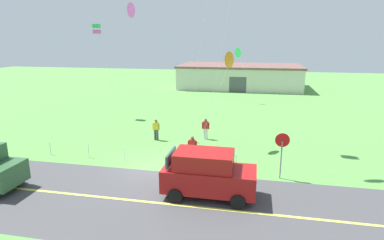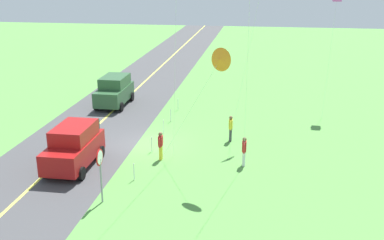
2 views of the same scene
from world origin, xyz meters
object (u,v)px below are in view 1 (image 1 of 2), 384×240
Objects in this scene: kite_red_low at (132,10)px; kite_orange_near at (97,29)px; person_adult_near at (156,129)px; kite_blue_mid at (230,60)px; warehouse_distant at (240,76)px; stop_sign at (282,147)px; person_child_watcher at (206,128)px; kite_green_far at (238,53)px; person_adult_companion at (192,148)px; car_suv_foreground at (208,174)px.

kite_red_low is 7.63m from kite_orange_near.
kite_red_low is (-2.10, 1.52, 8.52)m from person_adult_near.
kite_blue_mid reaches higher than person_adult_near.
kite_red_low is at bearing -104.21° from warehouse_distant.
stop_sign is 1.60× the size of person_child_watcher.
kite_green_far is 0.73× the size of kite_orange_near.
kite_green_far is (-0.39, 16.30, -0.20)m from kite_blue_mid.
kite_blue_mid reaches higher than kite_green_far.
stop_sign is 14.72m from kite_red_low.
person_adult_near is at bearing 80.76° from person_adult_companion.
kite_orange_near is at bearing -18.68° from person_child_watcher.
kite_blue_mid is (-3.27, 4.88, 4.19)m from stop_sign.
warehouse_distant is (-0.72, 28.37, -4.24)m from kite_blue_mid.
kite_red_low is 0.54× the size of warehouse_distant.
stop_sign is 0.14× the size of warehouse_distant.
kite_orange_near is 0.47× the size of warehouse_distant.
kite_orange_near reaches higher than kite_blue_mid.
kite_red_low reaches higher than person_child_watcher.
kite_green_far is 0.35× the size of warehouse_distant.
kite_orange_near is 25.63m from warehouse_distant.
warehouse_distant is at bearing 91.53° from kite_green_far.
person_adult_companion is at bearing -94.39° from kite_green_far.
stop_sign is 10.07m from person_adult_near.
kite_orange_near is at bearing -143.17° from kite_green_far.
car_suv_foreground is 0.24× the size of warehouse_distant.
kite_red_low is (-10.72, 6.64, 7.58)m from stop_sign.
person_child_watcher is at bearing -26.64° from kite_orange_near.
kite_blue_mid is 16.31m from kite_green_far.
kite_blue_mid is at bearing 153.97° from person_child_watcher.
person_child_watcher is at bearing -95.29° from kite_green_far.
person_adult_near is (-8.63, 5.12, -0.94)m from stop_sign.
stop_sign is at bearing -70.12° from person_adult_companion.
person_adult_near is 0.09× the size of warehouse_distant.
kite_blue_mid is (1.90, 3.33, 5.13)m from person_adult_companion.
person_child_watcher is at bearing -124.63° from person_adult_near.
warehouse_distant is (1.07, 27.17, 0.89)m from person_child_watcher.
person_child_watcher is 0.16× the size of kite_red_low.
kite_green_far is at bearing 91.39° from kite_blue_mid.
kite_orange_near is at bearing 84.15° from person_adult_companion.
kite_red_low reaches higher than warehouse_distant.
stop_sign reaches higher than person_adult_companion.
kite_orange_near reaches higher than person_adult_companion.
car_suv_foreground is 4.54m from stop_sign.
kite_orange_near reaches higher than car_suv_foreground.
kite_orange_near is (-16.29, 11.73, 6.44)m from stop_sign.
kite_red_low is 1.57× the size of kite_green_far.
person_adult_companion is 0.09× the size of warehouse_distant.
person_adult_companion is 16.78m from kite_orange_near.
person_adult_companion is (-1.60, 4.29, -0.29)m from car_suv_foreground.
kite_green_far is (7.06, 14.54, -3.59)m from kite_red_low.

